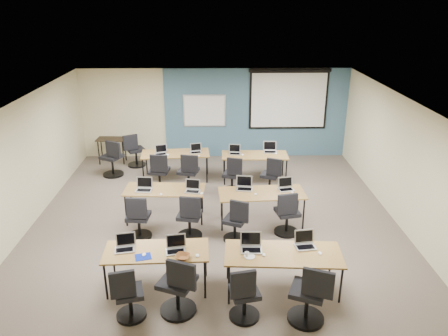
{
  "coord_description": "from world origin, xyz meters",
  "views": [
    {
      "loc": [
        0.02,
        -8.35,
        4.66
      ],
      "look_at": [
        0.2,
        0.4,
        1.2
      ],
      "focal_mm": 35.0,
      "sensor_mm": 36.0,
      "label": 1
    }
  ],
  "objects_px": {
    "training_table_back_left": "(175,155)",
    "task_chair_1": "(178,290)",
    "task_chair_0": "(128,298)",
    "laptop_5": "(193,188)",
    "laptop_4": "(144,187)",
    "training_table_mid_right": "(262,194)",
    "training_table_front_left": "(156,253)",
    "laptop_0": "(125,246)",
    "laptop_11": "(270,149)",
    "training_table_mid_left": "(165,191)",
    "task_chair_7": "(287,217)",
    "laptop_8": "(161,152)",
    "task_chair_4": "(138,221)",
    "task_chair_3": "(309,298)",
    "laptop_10": "(235,152)",
    "whiteboard": "(205,111)",
    "task_chair_10": "(233,177)",
    "projector_screen": "(289,96)",
    "spare_chair_b": "(113,161)",
    "laptop_9": "(196,150)",
    "training_table_back_right": "(255,156)",
    "task_chair_9": "(189,175)",
    "task_chair_11": "(271,178)",
    "laptop_6": "(244,186)",
    "task_chair_6": "(236,224)",
    "laptop_2": "(251,246)",
    "task_chair_8": "(159,175)",
    "task_chair_2": "(244,298)",
    "utility_table": "(111,142)",
    "task_chair_5": "(190,220)",
    "training_table_front_right": "(283,255)",
    "laptop_1": "(176,247)",
    "laptop_3": "(305,243)",
    "spare_chair_a": "(135,153)",
    "laptop_7": "(286,187)"
  },
  "relations": [
    {
      "from": "training_table_back_left",
      "to": "task_chair_1",
      "type": "relative_size",
      "value": 1.72
    },
    {
      "from": "task_chair_0",
      "to": "laptop_5",
      "type": "height_order",
      "value": "laptop_5"
    },
    {
      "from": "laptop_4",
      "to": "training_table_mid_right",
      "type": "bearing_deg",
      "value": 0.2
    },
    {
      "from": "training_table_front_left",
      "to": "laptop_0",
      "type": "height_order",
      "value": "laptop_0"
    },
    {
      "from": "laptop_5",
      "to": "laptop_11",
      "type": "bearing_deg",
      "value": 63.01
    },
    {
      "from": "training_table_mid_left",
      "to": "laptop_5",
      "type": "xyz_separation_m",
      "value": [
        0.62,
        -0.12,
        0.11
      ]
    },
    {
      "from": "task_chair_7",
      "to": "laptop_8",
      "type": "bearing_deg",
      "value": 122.35
    },
    {
      "from": "task_chair_4",
      "to": "task_chair_3",
      "type": "bearing_deg",
      "value": -34.94
    },
    {
      "from": "laptop_10",
      "to": "whiteboard",
      "type": "bearing_deg",
      "value": 122.55
    },
    {
      "from": "laptop_4",
      "to": "task_chair_10",
      "type": "relative_size",
      "value": 0.36
    },
    {
      "from": "projector_screen",
      "to": "training_table_mid_right",
      "type": "bearing_deg",
      "value": -105.59
    },
    {
      "from": "laptop_5",
      "to": "spare_chair_b",
      "type": "bearing_deg",
      "value": 142.31
    },
    {
      "from": "laptop_8",
      "to": "laptop_9",
      "type": "relative_size",
      "value": 1.03
    },
    {
      "from": "training_table_front_left",
      "to": "training_table_back_right",
      "type": "height_order",
      "value": "same"
    },
    {
      "from": "task_chair_9",
      "to": "task_chair_11",
      "type": "relative_size",
      "value": 1.07
    },
    {
      "from": "projector_screen",
      "to": "laptop_6",
      "type": "height_order",
      "value": "projector_screen"
    },
    {
      "from": "task_chair_3",
      "to": "task_chair_9",
      "type": "xyz_separation_m",
      "value": [
        -2.08,
        4.89,
        -0.01
      ]
    },
    {
      "from": "laptop_6",
      "to": "task_chair_6",
      "type": "distance_m",
      "value": 1.07
    },
    {
      "from": "laptop_2",
      "to": "task_chair_3",
      "type": "height_order",
      "value": "task_chair_3"
    },
    {
      "from": "laptop_6",
      "to": "laptop_10",
      "type": "distance_m",
      "value": 2.28
    },
    {
      "from": "task_chair_1",
      "to": "task_chair_8",
      "type": "relative_size",
      "value": 1.04
    },
    {
      "from": "laptop_9",
      "to": "laptop_11",
      "type": "relative_size",
      "value": 0.85
    },
    {
      "from": "training_table_mid_right",
      "to": "spare_chair_b",
      "type": "height_order",
      "value": "spare_chair_b"
    },
    {
      "from": "task_chair_6",
      "to": "task_chair_8",
      "type": "distance_m",
      "value": 3.13
    },
    {
      "from": "task_chair_8",
      "to": "task_chair_6",
      "type": "bearing_deg",
      "value": -45.88
    },
    {
      "from": "training_table_back_left",
      "to": "task_chair_3",
      "type": "distance_m",
      "value": 6.23
    },
    {
      "from": "task_chair_2",
      "to": "task_chair_11",
      "type": "bearing_deg",
      "value": 66.31
    },
    {
      "from": "task_chair_9",
      "to": "utility_table",
      "type": "height_order",
      "value": "task_chair_9"
    },
    {
      "from": "whiteboard",
      "to": "task_chair_5",
      "type": "bearing_deg",
      "value": -92.52
    },
    {
      "from": "training_table_front_right",
      "to": "training_table_back_right",
      "type": "bearing_deg",
      "value": 94.09
    },
    {
      "from": "laptop_0",
      "to": "task_chair_7",
      "type": "bearing_deg",
      "value": 18.74
    },
    {
      "from": "spare_chair_b",
      "to": "laptop_2",
      "type": "bearing_deg",
      "value": -27.69
    },
    {
      "from": "training_table_front_right",
      "to": "task_chair_8",
      "type": "xyz_separation_m",
      "value": [
        -2.53,
        4.15,
        -0.27
      ]
    },
    {
      "from": "laptop_9",
      "to": "laptop_10",
      "type": "distance_m",
      "value": 1.05
    },
    {
      "from": "utility_table",
      "to": "laptop_1",
      "type": "bearing_deg",
      "value": -65.62
    },
    {
      "from": "training_table_mid_left",
      "to": "laptop_3",
      "type": "distance_m",
      "value": 3.54
    },
    {
      "from": "training_table_back_right",
      "to": "spare_chair_a",
      "type": "relative_size",
      "value": 1.75
    },
    {
      "from": "laptop_9",
      "to": "spare_chair_a",
      "type": "height_order",
      "value": "spare_chair_a"
    },
    {
      "from": "training_table_back_left",
      "to": "laptop_7",
      "type": "relative_size",
      "value": 5.54
    },
    {
      "from": "projector_screen",
      "to": "utility_table",
      "type": "xyz_separation_m",
      "value": [
        -5.25,
        -0.45,
        -1.24
      ]
    },
    {
      "from": "laptop_2",
      "to": "laptop_1",
      "type": "bearing_deg",
      "value": -177.9
    },
    {
      "from": "laptop_1",
      "to": "task_chair_10",
      "type": "bearing_deg",
      "value": 64.5
    },
    {
      "from": "training_table_front_right",
      "to": "laptop_10",
      "type": "xyz_separation_m",
      "value": [
        -0.59,
        4.85,
        0.1
      ]
    },
    {
      "from": "task_chair_7",
      "to": "laptop_7",
      "type": "bearing_deg",
      "value": 73.17
    },
    {
      "from": "task_chair_3",
      "to": "task_chair_10",
      "type": "height_order",
      "value": "task_chair_3"
    },
    {
      "from": "task_chair_8",
      "to": "laptop_9",
      "type": "xyz_separation_m",
      "value": [
        0.9,
        0.83,
        0.37
      ]
    },
    {
      "from": "task_chair_2",
      "to": "laptop_7",
      "type": "bearing_deg",
      "value": 59.14
    },
    {
      "from": "laptop_1",
      "to": "task_chair_2",
      "type": "height_order",
      "value": "laptop_1"
    },
    {
      "from": "training_table_back_right",
      "to": "task_chair_7",
      "type": "distance_m",
      "value": 2.94
    },
    {
      "from": "task_chair_11",
      "to": "spare_chair_a",
      "type": "relative_size",
      "value": 0.95
    }
  ]
}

